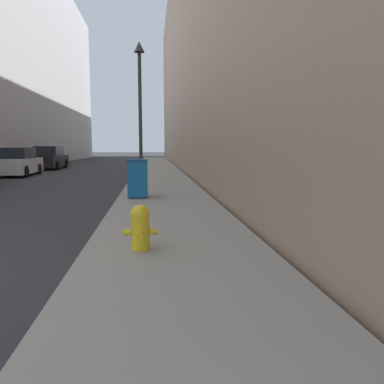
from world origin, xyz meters
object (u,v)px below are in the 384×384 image
trash_bin (138,178)px  parked_sedan_near (16,163)px  fire_hydrant (140,226)px  lamppost (140,101)px  parked_sedan_far (49,159)px

trash_bin → parked_sedan_near: bearing=123.9°
fire_hydrant → lamppost: bearing=91.5°
trash_bin → lamppost: 3.52m
lamppost → parked_sedan_near: lamppost is taller
trash_bin → parked_sedan_near: size_ratio=0.29×
fire_hydrant → trash_bin: trash_bin is taller
parked_sedan_far → fire_hydrant: bearing=-72.3°
trash_bin → fire_hydrant: bearing=-87.5°
fire_hydrant → parked_sedan_near: size_ratio=0.17×
trash_bin → parked_sedan_near: (-7.27, 10.81, 0.01)m
lamppost → fire_hydrant: bearing=-88.5°
trash_bin → lamppost: bearing=89.1°
fire_hydrant → lamppost: 8.74m
lamppost → parked_sedan_far: bearing=115.7°
trash_bin → parked_sedan_far: size_ratio=0.25×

